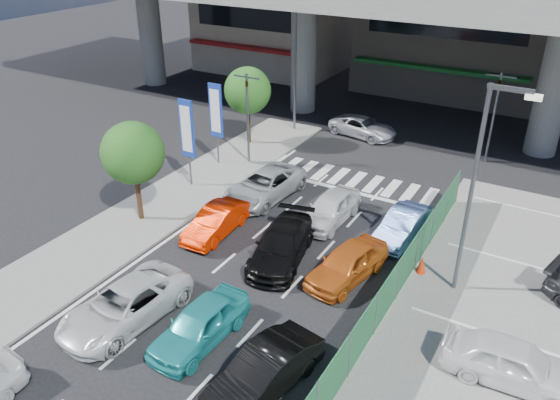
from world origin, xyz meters
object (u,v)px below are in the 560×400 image
Objects in this scene: traffic_light_left at (247,97)px; street_lamp_left at (298,58)px; signboard_near at (187,131)px; taxi_orange_right at (347,264)px; taxi_teal_mid at (200,324)px; hatch_black_mid_right at (264,372)px; sedan_white_front_mid at (330,208)px; traffic_light_right at (497,95)px; wagon_silver_front_left at (265,185)px; signboard_far at (216,113)px; sedan_black_mid at (282,245)px; sedan_white_mid_left at (125,305)px; tree_near at (133,153)px; traffic_cone at (422,265)px; taxi_orange_left at (216,222)px; street_lamp_right at (479,177)px; parked_sedan_white at (514,363)px; crossing_wagon_silver at (363,127)px; kei_truck_front_right at (403,225)px; tree_far at (248,91)px.

street_lamp_left reaches higher than traffic_light_left.
signboard_near reaches higher than taxi_orange_right.
signboard_near is 1.16× the size of taxi_teal_mid.
taxi_orange_right is (-0.14, 6.42, 0.00)m from hatch_black_mid_right.
traffic_light_left is 8.46m from sedan_white_front_mid.
traffic_light_right is 13.77m from wagon_silver_front_left.
street_lamp_left is at bearing 79.69° from signboard_far.
taxi_orange_right is at bearing -18.31° from signboard_near.
taxi_orange_right is at bearing -54.67° from sedan_white_front_mid.
signboard_near reaches higher than sedan_black_mid.
traffic_light_left is 14.47m from sedan_white_mid_left.
taxi_teal_mid is at bearing -102.13° from sedan_black_mid.
tree_near is at bearing -149.16° from sedan_white_front_mid.
traffic_light_left reaches higher than sedan_white_mid_left.
traffic_cone is at bearing -89.55° from traffic_light_right.
tree_near is 4.74m from taxi_orange_left.
signboard_near is 0.95× the size of wagon_silver_front_left.
signboard_near is 3.03m from signboard_far.
street_lamp_right is 6.09m from parked_sedan_white.
signboard_near is 10.94m from sedan_white_mid_left.
street_lamp_right is 14.38m from tree_near.
tree_near reaches higher than crossing_wagon_silver.
taxi_teal_mid is 10.56m from wagon_silver_front_left.
taxi_teal_mid and sedan_black_mid have the same top height.
traffic_light_right is 1.05× the size of wagon_silver_front_left.
signboard_far is 6.37× the size of traffic_cone.
signboard_far reaches higher than taxi_teal_mid.
traffic_cone is (8.11, 7.93, -0.26)m from sedan_white_mid_left.
taxi_orange_right is 5.49× the size of traffic_cone.
wagon_silver_front_left is 10.51m from crossing_wagon_silver.
crossing_wagon_silver is at bearing 83.43° from taxi_orange_left.
hatch_black_mid_right is (-2.20, -20.85, -3.25)m from traffic_light_right.
wagon_silver_front_left is (4.42, -2.18, -2.37)m from signboard_far.
taxi_orange_left is (-10.39, -1.25, -4.14)m from street_lamp_right.
kei_truck_front_right is at bearing 140.73° from street_lamp_right.
traffic_light_left is at bearing -149.11° from traffic_light_right.
sedan_white_front_mid is 5.49× the size of traffic_cone.
signboard_far is at bearing 125.77° from taxi_teal_mid.
street_lamp_right is 1.68× the size of sedan_black_mid.
hatch_black_mid_right is 1.09× the size of taxi_orange_left.
street_lamp_left reaches higher than sedan_white_front_mid.
kei_truck_front_right is 12.41m from crossing_wagon_silver.
street_lamp_right is 1.61× the size of sedan_white_mid_left.
traffic_light_right is at bearing 67.39° from sedan_white_front_mid.
street_lamp_left is 15.62m from sedan_black_mid.
traffic_cone is at bearing 57.35° from taxi_teal_mid.
signboard_near is 5.68m from taxi_orange_left.
tree_far is 21.56m from parked_sedan_white.
traffic_light_left is at bearing 161.61° from crossing_wagon_silver.
taxi_orange_right is 7.64m from wagon_silver_front_left.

